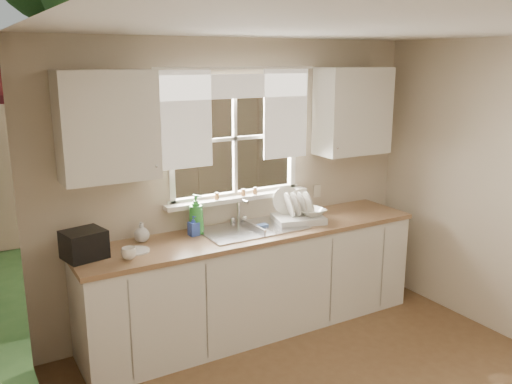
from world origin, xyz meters
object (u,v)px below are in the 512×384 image
soap_bottle_a (196,214)px  black_appliance (84,244)px  cup (129,253)px  dish_rack (298,214)px

soap_bottle_a → black_appliance: (-0.94, -0.11, -0.06)m
black_appliance → soap_bottle_a: bearing=-5.2°
soap_bottle_a → cup: (-0.67, -0.30, -0.12)m
dish_rack → soap_bottle_a: 0.93m
dish_rack → soap_bottle_a: size_ratio=1.49×
dish_rack → soap_bottle_a: bearing=170.8°
dish_rack → cup: dish_rack is taller
dish_rack → black_appliance: (-1.86, 0.03, 0.03)m
soap_bottle_a → cup: 0.74m
dish_rack → black_appliance: dish_rack is taller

